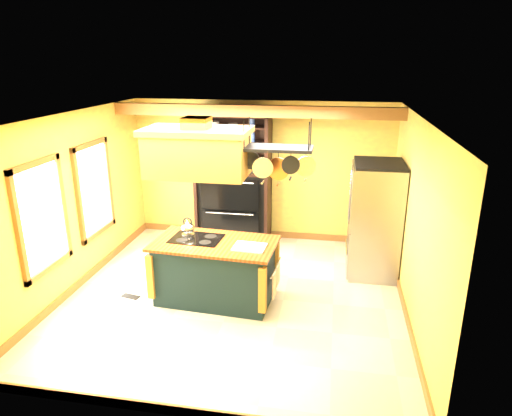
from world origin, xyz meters
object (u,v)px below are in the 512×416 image
(range_hood, at_px, (197,151))
(pot_rack, at_px, (278,156))
(kitchen_island, at_px, (215,270))
(hutch, at_px, (234,194))
(refrigerator, at_px, (374,222))

(range_hood, distance_m, pot_rack, 1.10)
(kitchen_island, height_order, hutch, hutch)
(kitchen_island, xyz_separation_m, hutch, (-0.24, 2.35, 0.48))
(range_hood, bearing_deg, hutch, 90.92)
(pot_rack, bearing_deg, hutch, 115.98)
(pot_rack, relative_size, hutch, 0.40)
(kitchen_island, height_order, range_hood, range_hood)
(pot_rack, xyz_separation_m, hutch, (-1.14, 2.34, -1.27))
(range_hood, relative_size, refrigerator, 0.78)
(pot_rack, bearing_deg, refrigerator, 42.61)
(kitchen_island, relative_size, refrigerator, 0.99)
(range_hood, relative_size, pot_rack, 1.45)
(range_hood, xyz_separation_m, refrigerator, (2.54, 1.33, -1.35))
(kitchen_island, height_order, pot_rack, pot_rack)
(refrigerator, bearing_deg, hutch, 158.39)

